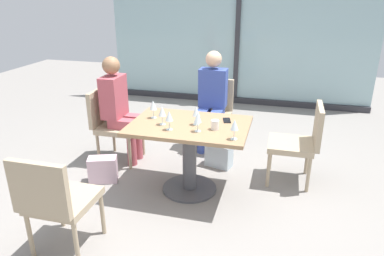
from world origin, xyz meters
The scene contains 19 objects.
ground_plane centered at (0.00, 0.00, 0.00)m, with size 12.00×12.00×0.00m, color gray.
window_wall_backdrop centered at (0.00, 3.20, 1.21)m, with size 4.61×0.10×2.70m.
dining_table_main centered at (0.00, 0.00, 0.52)m, with size 1.15×0.80×0.73m.
chair_far_left centered at (-1.08, 0.46, 0.50)m, with size 0.50×0.46×0.87m.
chair_near_window centered at (0.00, 1.18, 0.50)m, with size 0.46×0.51×0.87m.
chair_far_right centered at (1.08, 0.46, 0.50)m, with size 0.50×0.46×0.87m.
chair_front_left centered at (-0.72, -1.18, 0.50)m, with size 0.46×0.50×0.87m.
person_far_left centered at (-0.97, 0.46, 0.70)m, with size 0.39×0.34×1.26m.
person_near_window centered at (0.00, 1.07, 0.70)m, with size 0.34×0.39×1.26m.
wine_glass_0 centered at (-0.14, -0.19, 0.86)m, with size 0.07×0.07×0.18m.
wine_glass_1 centered at (0.48, -0.26, 0.86)m, with size 0.07×0.07×0.18m.
wine_glass_2 centered at (0.12, -0.17, 0.86)m, with size 0.07×0.07×0.18m.
wine_glass_3 centered at (-0.40, 0.08, 0.86)m, with size 0.07×0.07×0.18m.
wine_glass_4 centered at (0.07, 0.00, 0.86)m, with size 0.07×0.07×0.18m.
wine_glass_5 centered at (-0.25, -0.08, 0.86)m, with size 0.07×0.07×0.18m.
coffee_cup centered at (0.27, -0.08, 0.78)m, with size 0.08×0.08×0.09m, color white.
cell_phone_on_table centered at (0.34, 0.18, 0.73)m, with size 0.07×0.14×0.01m, color black.
handbag_0 centered at (-0.95, -0.07, 0.14)m, with size 0.30×0.16×0.28m, color beige.
handbag_1 centered at (0.20, 0.60, 0.14)m, with size 0.30×0.16×0.28m, color silver.
Camera 1 is at (0.86, -3.13, 1.96)m, focal length 33.39 mm.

